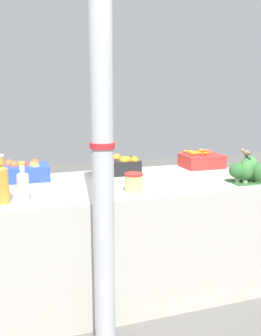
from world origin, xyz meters
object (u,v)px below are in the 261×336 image
Objects in this scene: juice_bottle_cloudy at (23,185)px; apple_crate at (25,171)px; pickle_jar at (134,182)px; sparrow_bird at (246,152)px; support_pole at (103,166)px; carrot_crate at (202,160)px; orange_crate at (117,165)px; juice_bottle_amber at (2,183)px; broccoli_pile at (247,170)px.

apple_crate is at bearing 86.20° from juice_bottle_cloudy.
apple_crate reaches higher than pickle_jar.
pickle_jar is 0.90× the size of sparrow_bird.
sparrow_bird reaches higher than apple_crate.
support_pole reaches higher than pickle_jar.
support_pole reaches higher than carrot_crate.
pickle_jar is at bearing -40.54° from apple_crate.
sparrow_bird is at bearing 0.30° from juice_bottle_cloudy.
apple_crate is 0.71m from orange_crate.
juice_bottle_amber is (-1.62, -0.57, 0.06)m from carrot_crate.
broccoli_pile is 1.66m from juice_bottle_amber.
support_pole is 0.65m from juice_bottle_amber.
juice_bottle_cloudy is 1.99× the size of pickle_jar.
carrot_crate is 0.58m from sparrow_bird.
juice_bottle_cloudy is at bearing 135.89° from support_pole.
carrot_crate is (1.11, 0.95, -0.21)m from support_pole.
juice_bottle_cloudy is (0.12, -0.00, -0.02)m from juice_bottle_amber.
carrot_crate is 1.38× the size of juice_bottle_cloudy.
pickle_jar is at bearing 178.04° from broccoli_pile.
pickle_jar is (0.30, 0.39, -0.21)m from support_pole.
apple_crate is 1.15× the size of juice_bottle_amber.
broccoli_pile is (0.80, -0.58, 0.02)m from orange_crate.
juice_bottle_cloudy is (-0.39, 0.38, -0.17)m from support_pole.
broccoli_pile is 0.85m from pickle_jar.
apple_crate is 1.38× the size of juice_bottle_cloudy.
juice_bottle_amber reaches higher than sparrow_bird.
juice_bottle_amber is (-0.15, -0.57, 0.06)m from apple_crate.
support_pole is at bearing -139.54° from carrot_crate.
juice_bottle_cloudy is at bearing -143.11° from orange_crate.
support_pole is at bearing -162.76° from broccoli_pile.
apple_crate is 1.00× the size of orange_crate.
juice_bottle_amber is (-0.86, -0.56, 0.05)m from orange_crate.
apple_crate is at bearing 179.95° from carrot_crate.
carrot_crate is 0.99m from pickle_jar.
sparrow_bird reaches higher than pickle_jar.
orange_crate is 1.34× the size of broccoli_pile.
juice_bottle_amber reaches higher than juice_bottle_cloudy.
support_pole is 0.53m from pickle_jar.
apple_crate and carrot_crate have the same top height.
carrot_crate is 1.72m from juice_bottle_amber.
sparrow_bird is (1.66, 0.01, 0.09)m from juice_bottle_amber.
juice_bottle_amber is at bearing 143.15° from support_pole.
carrot_crate is 2.75× the size of pickle_jar.
juice_bottle_cloudy is (-1.55, 0.02, 0.01)m from broccoli_pile.
carrot_crate is at bearing 19.27° from juice_bottle_amber.
juice_bottle_amber reaches higher than pickle_jar.
sparrow_bird is (1.15, 0.39, -0.05)m from support_pole.
orange_crate is 2.75× the size of pickle_jar.
support_pole is 0.57m from juice_bottle_cloudy.
pickle_jar is (0.81, 0.00, -0.06)m from juice_bottle_amber.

